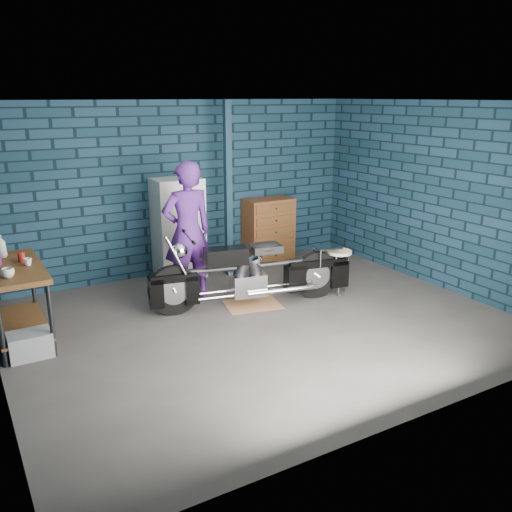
{
  "coord_description": "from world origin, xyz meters",
  "views": [
    {
      "loc": [
        -3.22,
        -5.43,
        2.76
      ],
      "look_at": [
        0.09,
        0.3,
        0.79
      ],
      "focal_mm": 38.0,
      "sensor_mm": 36.0,
      "label": 1
    }
  ],
  "objects_px": {
    "storage_bin": "(30,345)",
    "shop_stool": "(338,272)",
    "locker": "(179,229)",
    "motorcycle": "(252,268)",
    "person": "(188,232)",
    "tool_chest": "(269,230)",
    "workbench": "(18,304)"
  },
  "relations": [
    {
      "from": "storage_bin",
      "to": "locker",
      "type": "height_order",
      "value": "locker"
    },
    {
      "from": "shop_stool",
      "to": "locker",
      "type": "bearing_deg",
      "value": 132.15
    },
    {
      "from": "locker",
      "to": "shop_stool",
      "type": "distance_m",
      "value": 2.55
    },
    {
      "from": "locker",
      "to": "shop_stool",
      "type": "height_order",
      "value": "locker"
    },
    {
      "from": "storage_bin",
      "to": "shop_stool",
      "type": "distance_m",
      "value": 4.17
    },
    {
      "from": "locker",
      "to": "shop_stool",
      "type": "bearing_deg",
      "value": -47.85
    },
    {
      "from": "locker",
      "to": "tool_chest",
      "type": "relative_size",
      "value": 1.43
    },
    {
      "from": "motorcycle",
      "to": "tool_chest",
      "type": "relative_size",
      "value": 2.18
    },
    {
      "from": "tool_chest",
      "to": "shop_stool",
      "type": "distance_m",
      "value": 1.87
    },
    {
      "from": "tool_chest",
      "to": "shop_stool",
      "type": "xyz_separation_m",
      "value": [
        0.04,
        -1.86,
        -0.22
      ]
    },
    {
      "from": "person",
      "to": "tool_chest",
      "type": "height_order",
      "value": "person"
    },
    {
      "from": "motorcycle",
      "to": "shop_stool",
      "type": "xyz_separation_m",
      "value": [
        1.3,
        -0.23,
        -0.2
      ]
    },
    {
      "from": "shop_stool",
      "to": "motorcycle",
      "type": "bearing_deg",
      "value": 170.02
    },
    {
      "from": "motorcycle",
      "to": "storage_bin",
      "type": "bearing_deg",
      "value": -165.8
    },
    {
      "from": "tool_chest",
      "to": "motorcycle",
      "type": "bearing_deg",
      "value": -127.6
    },
    {
      "from": "locker",
      "to": "tool_chest",
      "type": "xyz_separation_m",
      "value": [
        1.64,
        0.0,
        -0.23
      ]
    },
    {
      "from": "person",
      "to": "tool_chest",
      "type": "bearing_deg",
      "value": -150.77
    },
    {
      "from": "motorcycle",
      "to": "shop_stool",
      "type": "bearing_deg",
      "value": 1.82
    },
    {
      "from": "workbench",
      "to": "storage_bin",
      "type": "bearing_deg",
      "value": -87.71
    },
    {
      "from": "storage_bin",
      "to": "tool_chest",
      "type": "relative_size",
      "value": 0.41
    },
    {
      "from": "person",
      "to": "motorcycle",
      "type": "bearing_deg",
      "value": 136.62
    },
    {
      "from": "storage_bin",
      "to": "locker",
      "type": "relative_size",
      "value": 0.29
    },
    {
      "from": "locker",
      "to": "tool_chest",
      "type": "bearing_deg",
      "value": 0.0
    },
    {
      "from": "workbench",
      "to": "storage_bin",
      "type": "xyz_separation_m",
      "value": [
        0.02,
        -0.5,
        -0.31
      ]
    },
    {
      "from": "motorcycle",
      "to": "locker",
      "type": "distance_m",
      "value": 1.69
    },
    {
      "from": "person",
      "to": "storage_bin",
      "type": "bearing_deg",
      "value": 21.31
    },
    {
      "from": "storage_bin",
      "to": "shop_stool",
      "type": "height_order",
      "value": "shop_stool"
    },
    {
      "from": "workbench",
      "to": "locker",
      "type": "bearing_deg",
      "value": 26.54
    },
    {
      "from": "tool_chest",
      "to": "shop_stool",
      "type": "height_order",
      "value": "tool_chest"
    },
    {
      "from": "motorcycle",
      "to": "locker",
      "type": "bearing_deg",
      "value": 115.09
    },
    {
      "from": "workbench",
      "to": "shop_stool",
      "type": "relative_size",
      "value": 2.18
    },
    {
      "from": "workbench",
      "to": "person",
      "type": "bearing_deg",
      "value": 7.0
    }
  ]
}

